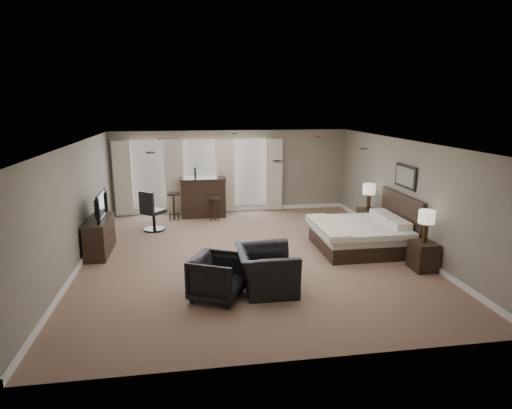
{
  "coord_description": "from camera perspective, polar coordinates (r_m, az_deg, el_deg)",
  "views": [
    {
      "loc": [
        -1.32,
        -9.31,
        3.44
      ],
      "look_at": [
        0.2,
        0.4,
        1.1
      ],
      "focal_mm": 30.0,
      "sensor_mm": 36.0,
      "label": 1
    }
  ],
  "objects": [
    {
      "name": "desk_chair",
      "position": [
        12.06,
        -13.52,
        -0.77
      ],
      "size": [
        0.81,
        0.81,
        1.13
      ],
      "primitive_type": "cube",
      "rotation": [
        0.0,
        0.0,
        2.42
      ],
      "color": "black",
      "rests_on": "ground"
    },
    {
      "name": "lamp_near",
      "position": [
        9.52,
        21.71,
        -2.74
      ],
      "size": [
        0.33,
        0.33,
        0.69
      ],
      "primitive_type": "cube",
      "color": "beige",
      "rests_on": "nightstand_near"
    },
    {
      "name": "armchair_far",
      "position": [
        7.78,
        -5.14,
        -9.34
      ],
      "size": [
        1.1,
        1.12,
        0.88
      ],
      "primitive_type": "imported",
      "rotation": [
        0.0,
        0.0,
        1.12
      ],
      "color": "black",
      "rests_on": "ground"
    },
    {
      "name": "nightstand_far",
      "position": [
        12.18,
        14.61,
        -1.99
      ],
      "size": [
        0.45,
        0.55,
        0.6
      ],
      "primitive_type": "cube",
      "color": "black",
      "rests_on": "ground"
    },
    {
      "name": "nightstand_near",
      "position": [
        9.71,
        21.38,
        -6.41
      ],
      "size": [
        0.45,
        0.56,
        0.61
      ],
      "primitive_type": "cube",
      "color": "black",
      "rests_on": "ground"
    },
    {
      "name": "window_bay",
      "position": [
        13.61,
        -7.45,
        3.82
      ],
      "size": [
        5.25,
        0.2,
        2.3
      ],
      "color": "silver",
      "rests_on": "room"
    },
    {
      "name": "bar_stool_right",
      "position": [
        12.84,
        -5.59,
        -0.57
      ],
      "size": [
        0.43,
        0.43,
        0.71
      ],
      "primitive_type": "cube",
      "rotation": [
        0.0,
        0.0,
        0.36
      ],
      "color": "black",
      "rests_on": "ground"
    },
    {
      "name": "armchair_near",
      "position": [
        8.06,
        1.35,
        -7.76
      ],
      "size": [
        0.8,
        1.23,
        1.07
      ],
      "primitive_type": "imported",
      "rotation": [
        0.0,
        0.0,
        1.57
      ],
      "color": "black",
      "rests_on": "ground"
    },
    {
      "name": "dresser",
      "position": [
        10.63,
        -20.11,
        -3.98
      ],
      "size": [
        0.46,
        1.44,
        0.83
      ],
      "primitive_type": "cube",
      "color": "black",
      "rests_on": "ground"
    },
    {
      "name": "lamp_far",
      "position": [
        12.03,
        14.8,
        1.02
      ],
      "size": [
        0.34,
        0.34,
        0.71
      ],
      "primitive_type": "cube",
      "color": "beige",
      "rests_on": "nightstand_far"
    },
    {
      "name": "wall_art",
      "position": [
        10.7,
        19.26,
        3.55
      ],
      "size": [
        0.04,
        0.96,
        0.56
      ],
      "primitive_type": "cube",
      "color": "slate",
      "rests_on": "room"
    },
    {
      "name": "bar_stool_left",
      "position": [
        13.04,
        -10.92,
        -0.25
      ],
      "size": [
        0.42,
        0.42,
        0.84
      ],
      "primitive_type": "cube",
      "rotation": [
        0.0,
        0.0,
        0.05
      ],
      "color": "black",
      "rests_on": "ground"
    },
    {
      "name": "room",
      "position": [
        9.64,
        -0.81,
        0.57
      ],
      "size": [
        7.6,
        8.6,
        2.64
      ],
      "color": "#795E4D",
      "rests_on": "ground"
    },
    {
      "name": "bed",
      "position": [
        10.46,
        13.37,
        -2.38
      ],
      "size": [
        2.08,
        1.99,
        1.33
      ],
      "primitive_type": "cube",
      "color": "silver",
      "rests_on": "ground"
    },
    {
      "name": "tv",
      "position": [
        10.5,
        -20.32,
        -1.44
      ],
      "size": [
        0.61,
        1.06,
        0.14
      ],
      "primitive_type": "imported",
      "rotation": [
        0.0,
        0.0,
        1.57
      ],
      "color": "black",
      "rests_on": "dresser"
    },
    {
      "name": "bar_counter",
      "position": [
        13.33,
        -7.05,
        1.03
      ],
      "size": [
        1.4,
        0.73,
        1.22
      ],
      "primitive_type": "cube",
      "color": "black",
      "rests_on": "ground"
    }
  ]
}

